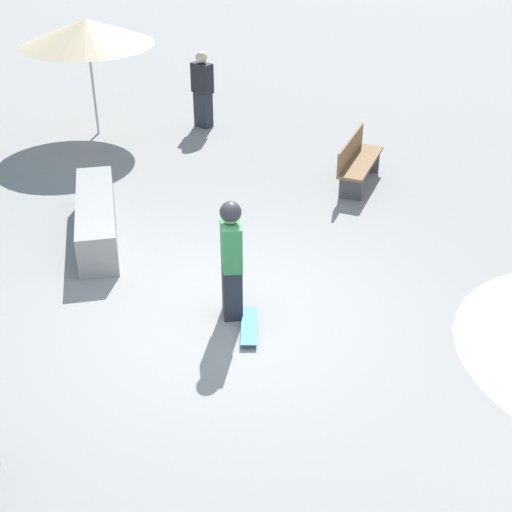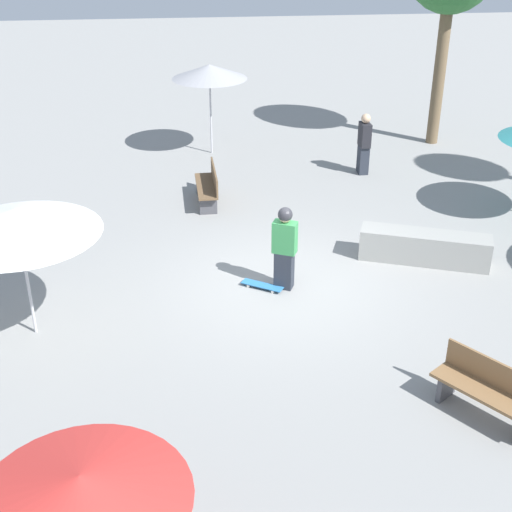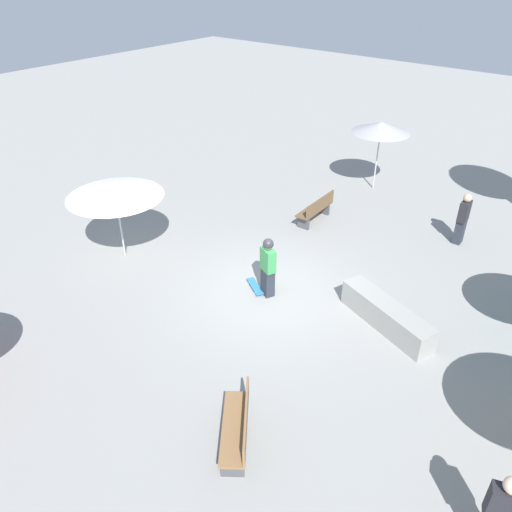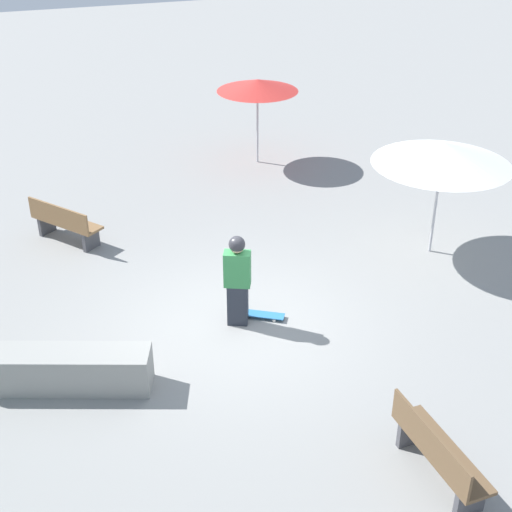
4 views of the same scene
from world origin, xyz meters
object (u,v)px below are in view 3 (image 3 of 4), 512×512
object	(u,v)px
concrete_ledge	(386,315)
bench_near	(238,428)
skater_main	(268,265)
bench_far	(316,209)
shade_umbrella_white	(114,189)
skateboard	(255,286)
shade_umbrella_grey	(381,127)
bystander_far	(463,219)

from	to	relation	value
concrete_ledge	bench_near	distance (m)	4.63
skater_main	bench_far	world-z (taller)	skater_main
skater_main	shade_umbrella_white	xyz separation A→B (m)	(4.34, 1.07, 1.18)
skater_main	bench_far	size ratio (longest dim) A/B	1.00
skateboard	bench_far	size ratio (longest dim) A/B	0.49
bench_far	shade_umbrella_grey	size ratio (longest dim) A/B	0.66
skater_main	shade_umbrella_white	world-z (taller)	shade_umbrella_white
shade_umbrella_grey	bystander_far	size ratio (longest dim) A/B	1.55
skater_main	concrete_ledge	world-z (taller)	skater_main
shade_umbrella_white	shade_umbrella_grey	bearing A→B (deg)	-111.17
skater_main	bench_near	world-z (taller)	skater_main
bench_near	shade_umbrella_grey	size ratio (longest dim) A/B	0.63
shade_umbrella_grey	concrete_ledge	bearing A→B (deg)	119.59
bench_far	shade_umbrella_white	size ratio (longest dim) A/B	0.62
skater_main	bench_far	bearing A→B (deg)	-49.00
shade_umbrella_grey	bystander_far	xyz separation A→B (m)	(-3.80, 1.96, -1.47)
bench_far	shade_umbrella_grey	world-z (taller)	shade_umbrella_grey
skateboard	bystander_far	bearing A→B (deg)	-88.29
concrete_ledge	bench_near	world-z (taller)	bench_near
skater_main	bench_near	size ratio (longest dim) A/B	1.05
bystander_far	skater_main	bearing A→B (deg)	150.88
concrete_ledge	shade_umbrella_white	distance (m)	7.65
concrete_ledge	shade_umbrella_white	xyz separation A→B (m)	(7.23, 1.79, 1.73)
bench_near	skateboard	bearing A→B (deg)	-1.88
bench_near	bystander_far	world-z (taller)	bystander_far
skateboard	concrete_ledge	size ratio (longest dim) A/B	0.31
shade_umbrella_grey	skater_main	bearing A→B (deg)	97.46
skateboard	bystander_far	world-z (taller)	bystander_far
shade_umbrella_white	skateboard	bearing A→B (deg)	-164.88
bench_near	shade_umbrella_grey	bearing A→B (deg)	-21.02
concrete_ledge	shade_umbrella_grey	distance (m)	8.11
skateboard	shade_umbrella_grey	size ratio (longest dim) A/B	0.32
bystander_far	concrete_ledge	bearing A→B (deg)	178.46
skater_main	shade_umbrella_grey	bearing A→B (deg)	-58.17
shade_umbrella_white	shade_umbrella_grey	xyz separation A→B (m)	(-3.35, -8.64, 0.20)
skateboard	shade_umbrella_grey	bearing A→B (deg)	-54.07
shade_umbrella_grey	bench_near	bearing A→B (deg)	106.25
shade_umbrella_white	skater_main	bearing A→B (deg)	-166.17
shade_umbrella_white	bystander_far	world-z (taller)	shade_umbrella_white
bench_near	bench_far	bearing A→B (deg)	-13.13
bench_near	skater_main	bearing A→B (deg)	-6.09
bench_near	bench_far	size ratio (longest dim) A/B	0.95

